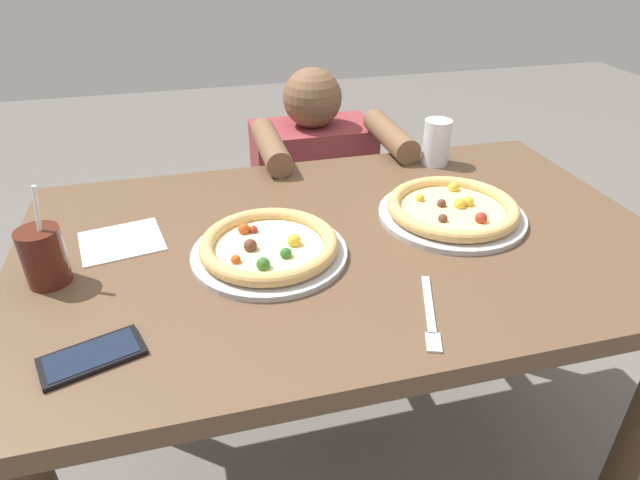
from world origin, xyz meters
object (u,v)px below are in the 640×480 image
(pizza_far, at_px, (452,210))
(drink_cup_colored, at_px, (44,256))
(fork, at_px, (430,315))
(cell_phone, at_px, (92,356))
(diner_seated, at_px, (314,218))
(pizza_near, at_px, (269,247))
(water_cup_clear, at_px, (436,141))

(pizza_far, distance_m, drink_cup_colored, 0.82)
(fork, xyz_separation_m, cell_phone, (-0.54, 0.03, 0.00))
(diner_seated, bearing_deg, pizza_far, -76.76)
(cell_phone, bearing_deg, pizza_far, 20.59)
(fork, distance_m, diner_seated, 1.02)
(pizza_near, relative_size, fork, 1.57)
(water_cup_clear, bearing_deg, diner_seated, 124.16)
(drink_cup_colored, distance_m, fork, 0.69)
(drink_cup_colored, xyz_separation_m, water_cup_clear, (0.92, 0.33, 0.01))
(pizza_far, relative_size, water_cup_clear, 2.70)
(fork, bearing_deg, diner_seated, 87.93)
(pizza_near, distance_m, water_cup_clear, 0.62)
(pizza_near, bearing_deg, diner_seated, 69.70)
(pizza_far, relative_size, fork, 1.65)
(fork, relative_size, cell_phone, 1.19)
(pizza_near, bearing_deg, drink_cup_colored, 178.12)
(pizza_far, relative_size, drink_cup_colored, 1.69)
(drink_cup_colored, relative_size, diner_seated, 0.21)
(drink_cup_colored, height_order, water_cup_clear, drink_cup_colored)
(pizza_near, height_order, diner_seated, diner_seated)
(water_cup_clear, bearing_deg, drink_cup_colored, -159.91)
(drink_cup_colored, relative_size, water_cup_clear, 1.60)
(pizza_near, height_order, fork, pizza_near)
(pizza_far, relative_size, diner_seated, 0.35)
(pizza_near, height_order, water_cup_clear, water_cup_clear)
(pizza_near, xyz_separation_m, pizza_far, (0.42, 0.06, -0.00))
(pizza_near, distance_m, diner_seated, 0.84)
(drink_cup_colored, distance_m, water_cup_clear, 0.98)
(diner_seated, bearing_deg, drink_cup_colored, -133.62)
(fork, bearing_deg, drink_cup_colored, 157.17)
(water_cup_clear, relative_size, diner_seated, 0.13)
(drink_cup_colored, relative_size, fork, 0.97)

